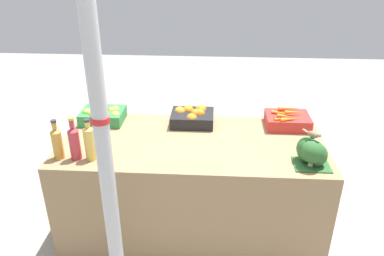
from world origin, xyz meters
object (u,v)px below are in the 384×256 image
Objects in this scene: apple_crate at (103,115)px; sparrow_bird at (314,135)px; carrot_crate at (287,120)px; juice_bottle_amber at (57,143)px; juice_bottle_ruby at (74,142)px; orange_crate at (192,117)px; support_pole at (103,140)px; juice_bottle_golden at (90,142)px; broccoli_pile at (311,152)px.

sparrow_bird reaches higher than apple_crate.
carrot_crate is (1.41, 0.00, -0.01)m from apple_crate.
apple_crate is 1.19× the size of juice_bottle_amber.
juice_bottle_ruby is 2.66× the size of sparrow_bird.
sparrow_bird is (0.77, -0.54, 0.15)m from orange_crate.
support_pole is 7.15× the size of carrot_crate.
juice_bottle_ruby reaches higher than apple_crate.
juice_bottle_amber is at bearing 180.00° from juice_bottle_golden.
carrot_crate is 0.56m from sparrow_bird.
juice_bottle_ruby reaches higher than broccoli_pile.
juice_bottle_golden reaches higher than carrot_crate.
juice_bottle_golden is (-0.23, 0.43, -0.25)m from support_pole.
support_pole is 1.51m from carrot_crate.
juice_bottle_ruby is 0.10m from juice_bottle_golden.
sparrow_bird is (1.38, 0.03, 0.08)m from juice_bottle_golden.
apple_crate is at bearing -152.29° from sparrow_bird.
broccoli_pile is at bearing 21.66° from support_pole.
broccoli_pile reaches higher than carrot_crate.
orange_crate is 1.11× the size of juice_bottle_ruby.
carrot_crate is (0.72, -0.01, -0.01)m from orange_crate.
support_pole reaches higher than juice_bottle_ruby.
orange_crate is 0.84m from juice_bottle_golden.
juice_bottle_ruby is (-0.33, 0.43, -0.25)m from support_pole.
juice_bottle_amber is at bearing -131.18° from sparrow_bird.
juice_bottle_ruby is 1.48m from sparrow_bird.
sparrow_bird is at bearing -20.11° from apple_crate.
support_pole is 1.25m from sparrow_bird.
orange_crate is 1.14× the size of juice_bottle_golden.
orange_crate is 0.91m from juice_bottle_ruby.
juice_bottle_golden reaches higher than broccoli_pile.
apple_crate is 1.41m from carrot_crate.
apple_crate is 2.95× the size of sparrow_bird.
broccoli_pile reaches higher than apple_crate.
juice_bottle_amber reaches higher than apple_crate.
orange_crate is at bearing -167.51° from sparrow_bird.
sparrow_bird reaches higher than carrot_crate.
juice_bottle_golden is (-0.61, -0.57, 0.07)m from orange_crate.
juice_bottle_amber is at bearing 135.91° from support_pole.
sparrow_bird is (1.46, -0.53, 0.15)m from apple_crate.
juice_bottle_amber is 1.59m from sparrow_bird.
carrot_crate is 2.95× the size of sparrow_bird.
orange_crate is (0.69, 0.01, -0.00)m from apple_crate.
juice_bottle_golden is (0.21, 0.00, 0.01)m from juice_bottle_amber.
broccoli_pile is at bearing 1.16° from juice_bottle_ruby.
sparrow_bird is at bearing 1.00° from juice_bottle_amber.
juice_bottle_amber is 0.93× the size of juice_bottle_ruby.
carrot_crate is at bearing 143.15° from sparrow_bird.
support_pole is at bearing -61.68° from juice_bottle_golden.
sparrow_bird is at bearing 1.16° from juice_bottle_golden.
support_pole is 0.55m from juice_bottle_golden.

